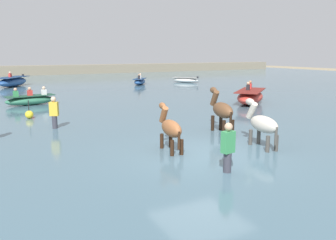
% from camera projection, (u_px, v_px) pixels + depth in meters
% --- Properties ---
extents(ground_plane, '(120.00, 120.00, 0.00)m').
position_uv_depth(ground_plane, '(201.00, 166.00, 10.27)').
color(ground_plane, gray).
extents(water_surface, '(90.00, 90.00, 0.38)m').
position_uv_depth(water_surface, '(101.00, 111.00, 18.93)').
color(water_surface, '#476675').
rests_on(water_surface, ground).
extents(horse_lead_chestnut, '(0.56, 1.62, 1.76)m').
position_uv_depth(horse_lead_chestnut, '(171.00, 129.00, 10.40)').
color(horse_lead_chestnut, brown).
rests_on(horse_lead_chestnut, ground).
extents(horse_trailing_bay, '(0.74, 1.84, 1.99)m').
position_uv_depth(horse_trailing_bay, '(222.00, 111.00, 12.79)').
color(horse_trailing_bay, brown).
rests_on(horse_trailing_bay, ground).
extents(horse_flank_pinto, '(0.60, 1.69, 1.83)m').
position_uv_depth(horse_flank_pinto, '(262.00, 125.00, 10.79)').
color(horse_flank_pinto, beige).
rests_on(horse_flank_pinto, ground).
extents(boat_near_starboard, '(2.83, 1.34, 1.02)m').
position_uv_depth(boat_near_starboard, '(30.00, 100.00, 19.71)').
color(boat_near_starboard, '#337556').
rests_on(boat_near_starboard, water_surface).
extents(boat_far_offshore, '(2.22, 2.70, 1.03)m').
position_uv_depth(boat_far_offshore, '(140.00, 81.00, 32.32)').
color(boat_far_offshore, '#28518E').
rests_on(boat_far_offshore, water_surface).
extents(boat_far_inshore, '(3.31, 4.11, 1.30)m').
position_uv_depth(boat_far_inshore, '(13.00, 82.00, 30.45)').
color(boat_far_inshore, '#28518E').
rests_on(boat_far_inshore, water_surface).
extents(boat_mid_channel, '(2.24, 2.68, 0.64)m').
position_uv_depth(boat_mid_channel, '(186.00, 80.00, 34.44)').
color(boat_mid_channel, silver).
rests_on(boat_mid_channel, water_surface).
extents(boat_distant_west, '(3.60, 3.35, 1.26)m').
position_uv_depth(boat_distant_west, '(250.00, 97.00, 20.20)').
color(boat_distant_west, '#BC382D').
rests_on(boat_distant_west, water_surface).
extents(person_wading_close, '(0.38, 0.32, 1.63)m').
position_uv_depth(person_wading_close, '(54.00, 116.00, 13.55)').
color(person_wading_close, '#383842').
rests_on(person_wading_close, ground).
extents(person_onlooker_right, '(0.35, 0.25, 1.63)m').
position_uv_depth(person_onlooker_right, '(228.00, 153.00, 8.55)').
color(person_onlooker_right, '#383842').
rests_on(person_onlooker_right, ground).
extents(channel_buoy, '(0.36, 0.36, 0.83)m').
position_uv_depth(channel_buoy, '(29.00, 114.00, 15.65)').
color(channel_buoy, yellow).
rests_on(channel_buoy, water_surface).
extents(far_shoreline, '(80.00, 2.40, 1.61)m').
position_uv_depth(far_shoreline, '(31.00, 72.00, 45.91)').
color(far_shoreline, gray).
rests_on(far_shoreline, ground).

